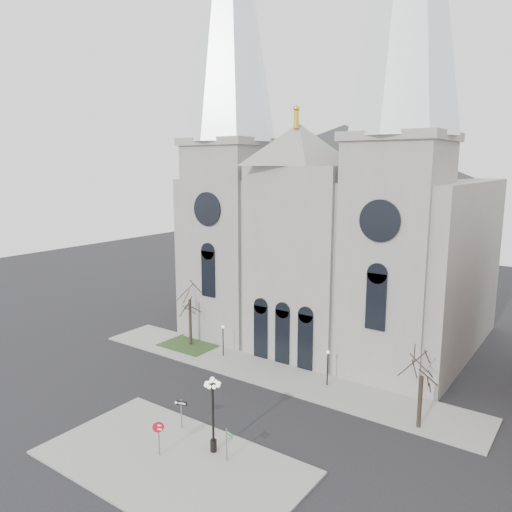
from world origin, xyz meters
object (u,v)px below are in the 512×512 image
Objects in this scene: street_name_sign at (227,442)px; one_way_sign at (181,409)px; stop_sign at (159,431)px; globe_lamp at (213,405)px.

one_way_sign is at bearing -178.17° from street_name_sign.
stop_sign reaches higher than street_name_sign.
globe_lamp is at bearing 19.03° from stop_sign.
one_way_sign is 5.64m from street_name_sign.
globe_lamp reaches higher than one_way_sign.
one_way_sign is at bearing 86.32° from stop_sign.
stop_sign is 1.11× the size of one_way_sign.
one_way_sign is (-1.24, 3.48, -0.27)m from stop_sign.
street_name_sign is at bearing -12.90° from globe_lamp.
globe_lamp is 2.40× the size of one_way_sign.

